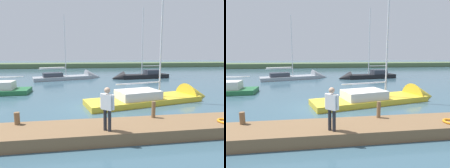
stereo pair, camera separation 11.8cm
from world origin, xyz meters
TOP-DOWN VIEW (x-y plane):
  - ground_plane at (0.00, 0.00)m, footprint 200.00×200.00m
  - far_shoreline at (0.00, -41.18)m, footprint 180.00×8.00m
  - dock_pier at (0.00, 4.77)m, footprint 24.95×1.98m
  - mooring_post_near at (3.74, 4.07)m, footprint 0.23×0.23m
  - mooring_post_far at (-2.49, 4.07)m, footprint 0.19×0.19m
  - sailboat_near_dock at (-7.03, -14.68)m, footprint 8.98×3.15m
  - sailboat_behind_pier at (2.10, -15.59)m, footprint 10.07×5.41m
  - sailboat_mid_channel at (-5.48, -1.09)m, footprint 10.77×4.81m
  - person_on_dock at (-0.09, 5.33)m, footprint 0.52×0.48m

SIDE VIEW (x-z plane):
  - ground_plane at x=0.00m, z-range 0.00..0.00m
  - far_shoreline at x=0.00m, z-range -1.20..1.20m
  - sailboat_mid_channel at x=-5.48m, z-range -5.17..5.36m
  - sailboat_behind_pier at x=2.10m, z-range -4.98..5.23m
  - sailboat_near_dock at x=-7.03m, z-range -5.29..5.77m
  - dock_pier at x=0.00m, z-range 0.00..0.52m
  - mooring_post_near at x=3.74m, z-range 0.52..1.07m
  - mooring_post_far at x=-2.49m, z-range 0.52..1.32m
  - person_on_dock at x=-0.09m, z-range 0.67..2.44m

